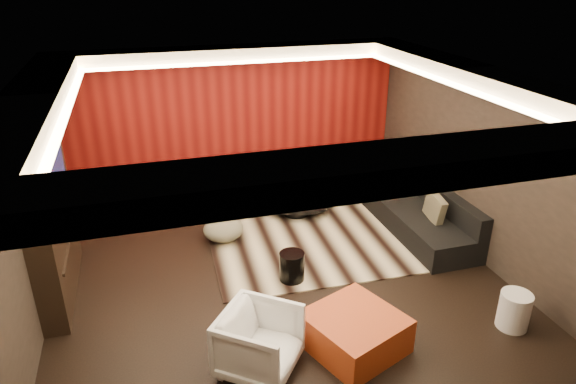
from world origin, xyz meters
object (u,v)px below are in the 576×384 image
object	(u,v)px
white_side_table	(514,310)
drum_stool	(292,266)
coffee_table	(296,209)
sectional_sofa	(345,195)
armchair	(259,342)
orange_ottoman	(354,332)

from	to	relation	value
white_side_table	drum_stool	bearing A→B (deg)	142.95
coffee_table	drum_stool	world-z (taller)	drum_stool
coffee_table	drum_stool	xyz separation A→B (m)	(-0.67, -1.92, 0.11)
coffee_table	sectional_sofa	bearing A→B (deg)	-0.18
drum_stool	armchair	xyz separation A→B (m)	(-0.83, -1.54, 0.14)
white_side_table	armchair	size ratio (longest dim) A/B	0.58
coffee_table	sectional_sofa	xyz separation A→B (m)	(0.91, -0.00, 0.14)
white_side_table	armchair	distance (m)	3.11
white_side_table	armchair	xyz separation A→B (m)	(-3.10, 0.18, 0.13)
drum_stool	armchair	bearing A→B (deg)	-118.38
orange_ottoman	armchair	world-z (taller)	armchair
drum_stool	coffee_table	bearing A→B (deg)	70.86
drum_stool	sectional_sofa	world-z (taller)	sectional_sofa
orange_ottoman	armchair	size ratio (longest dim) A/B	1.21
orange_ottoman	sectional_sofa	distance (m)	3.66
drum_stool	orange_ottoman	size ratio (longest dim) A/B	0.43
white_side_table	sectional_sofa	xyz separation A→B (m)	(-0.70, 3.63, 0.03)
armchair	coffee_table	bearing A→B (deg)	14.86
drum_stool	sectional_sofa	bearing A→B (deg)	50.65
coffee_table	orange_ottoman	distance (m)	3.45
armchair	sectional_sofa	world-z (taller)	sectional_sofa
coffee_table	orange_ottoman	bearing A→B (deg)	-96.40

